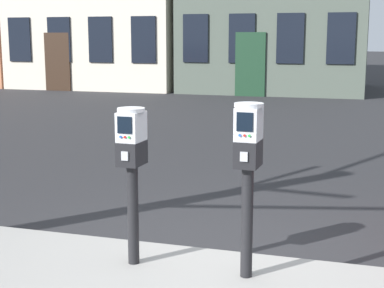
% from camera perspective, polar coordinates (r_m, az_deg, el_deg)
% --- Properties ---
extents(ground_plane, '(160.00, 160.00, 0.00)m').
position_cam_1_polar(ground_plane, '(4.94, 2.48, -12.67)').
color(ground_plane, '#28282B').
extents(parking_meter_near_kerb, '(0.23, 0.26, 1.26)m').
position_cam_1_polar(parking_meter_near_kerb, '(4.57, -5.92, -1.34)').
color(parking_meter_near_kerb, black).
rests_on(parking_meter_near_kerb, sidewalk_slab).
extents(parking_meter_twin_adjacent, '(0.23, 0.26, 1.33)m').
position_cam_1_polar(parking_meter_twin_adjacent, '(4.29, 5.52, -1.46)').
color(parking_meter_twin_adjacent, black).
rests_on(parking_meter_twin_adjacent, sidewalk_slab).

